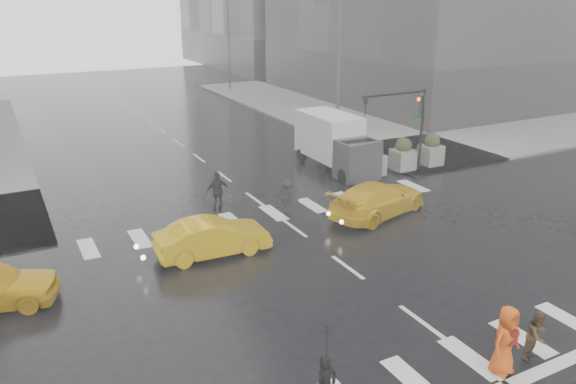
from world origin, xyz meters
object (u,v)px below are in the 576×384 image
taxi_mid (213,237)px  pedestrian_orange (506,340)px  traffic_signal_pole (408,115)px  box_truck (336,142)px  pedestrian_brown (537,335)px

taxi_mid → pedestrian_orange: bearing=-154.8°
traffic_signal_pole → taxi_mid: bearing=-159.8°
pedestrian_orange → box_truck: size_ratio=0.33×
pedestrian_brown → taxi_mid: 11.40m
taxi_mid → box_truck: (9.83, 6.94, 0.91)m
traffic_signal_pole → pedestrian_brown: (-7.52, -14.81, -2.51)m
traffic_signal_pole → pedestrian_orange: size_ratio=2.37×
traffic_signal_pole → taxi_mid: traffic_signal_pole is taller
traffic_signal_pole → box_truck: (-3.08, 2.19, -1.60)m
traffic_signal_pole → box_truck: bearing=144.6°
traffic_signal_pole → taxi_mid: (-12.91, -4.76, -2.51)m
pedestrian_brown → taxi_mid: size_ratio=0.33×
traffic_signal_pole → pedestrian_brown: size_ratio=3.16×
pedestrian_brown → box_truck: size_ratio=0.25×
pedestrian_brown → box_truck: (4.44, 16.99, 0.91)m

